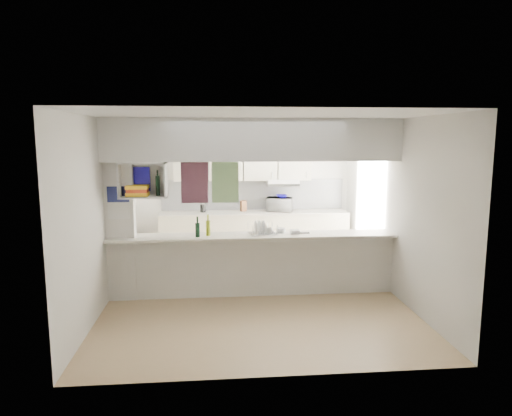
{
  "coord_description": "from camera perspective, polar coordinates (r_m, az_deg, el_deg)",
  "views": [
    {
      "loc": [
        -0.56,
        -6.55,
        2.32
      ],
      "look_at": [
        0.09,
        0.5,
        1.24
      ],
      "focal_mm": 32.0,
      "sensor_mm": 36.0,
      "label": 1
    }
  ],
  "objects": [
    {
      "name": "ceiling",
      "position": [
        6.58,
        -0.35,
        11.13
      ],
      "size": [
        4.8,
        4.8,
        0.0
      ],
      "primitive_type": "plane",
      "color": "white",
      "rests_on": "wall_back"
    },
    {
      "name": "dish_rack",
      "position": [
        6.75,
        0.8,
        -2.56
      ],
      "size": [
        0.44,
        0.36,
        0.21
      ],
      "rotation": [
        0.0,
        0.0,
        0.17
      ],
      "color": "silver",
      "rests_on": "breakfast_bar"
    },
    {
      "name": "bowl",
      "position": [
        8.83,
        3.23,
        1.48
      ],
      "size": [
        0.23,
        0.23,
        0.06
      ],
      "primitive_type": "imported",
      "color": "#100B7A",
      "rests_on": "microwave"
    },
    {
      "name": "utensil_jar",
      "position": [
        8.8,
        -6.67,
        -0.03
      ],
      "size": [
        0.11,
        0.11,
        0.15
      ],
      "primitive_type": "cylinder",
      "color": "black",
      "rests_on": "bench_top"
    },
    {
      "name": "kitchen_run",
      "position": [
        8.84,
        -0.49,
        -1.04
      ],
      "size": [
        3.6,
        0.63,
        2.24
      ],
      "color": "beige",
      "rests_on": "floor"
    },
    {
      "name": "wall_left",
      "position": [
        6.8,
        -18.26,
        -0.37
      ],
      "size": [
        0.0,
        4.8,
        4.8
      ],
      "primitive_type": "plane",
      "rotation": [
        1.57,
        0.0,
        1.57
      ],
      "color": "silver",
      "rests_on": "floor"
    },
    {
      "name": "knife_block",
      "position": [
        8.84,
        -1.6,
        0.26
      ],
      "size": [
        0.13,
        0.12,
        0.21
      ],
      "primitive_type": "cube",
      "rotation": [
        0.0,
        0.0,
        0.4
      ],
      "color": "brown",
      "rests_on": "bench_top"
    },
    {
      "name": "wall_right",
      "position": [
        7.14,
        16.7,
        0.11
      ],
      "size": [
        0.0,
        4.8,
        4.8
      ],
      "primitive_type": "plane",
      "rotation": [
        1.57,
        0.0,
        -1.57
      ],
      "color": "silver",
      "rests_on": "floor"
    },
    {
      "name": "floor",
      "position": [
        6.97,
        -0.33,
        -10.76
      ],
      "size": [
        4.8,
        4.8,
        0.0
      ],
      "primitive_type": "plane",
      "color": "tan",
      "rests_on": "ground"
    },
    {
      "name": "wall_back",
      "position": [
        9.02,
        -1.65,
        2.19
      ],
      "size": [
        4.2,
        0.0,
        4.2
      ],
      "primitive_type": "plane",
      "rotation": [
        1.57,
        0.0,
        0.0
      ],
      "color": "silver",
      "rests_on": "floor"
    },
    {
      "name": "plastic_tubs",
      "position": [
        6.83,
        3.88,
        -2.88
      ],
      "size": [
        0.49,
        0.22,
        0.07
      ],
      "color": "silver",
      "rests_on": "breakfast_bar"
    },
    {
      "name": "servery_partition",
      "position": [
        6.59,
        -1.85,
        2.94
      ],
      "size": [
        4.2,
        0.5,
        2.6
      ],
      "color": "silver",
      "rests_on": "floor"
    },
    {
      "name": "microwave",
      "position": [
        8.85,
        2.97,
        0.44
      ],
      "size": [
        0.55,
        0.44,
        0.27
      ],
      "primitive_type": "imported",
      "rotation": [
        0.0,
        0.0,
        2.88
      ],
      "color": "white",
      "rests_on": "bench_top"
    },
    {
      "name": "cubby_shelf",
      "position": [
        6.59,
        -14.03,
        3.13
      ],
      "size": [
        0.65,
        0.35,
        0.5
      ],
      "color": "white",
      "rests_on": "bulkhead"
    },
    {
      "name": "cup",
      "position": [
        6.7,
        1.6,
        -2.86
      ],
      "size": [
        0.14,
        0.14,
        0.09
      ],
      "primitive_type": "imported",
      "rotation": [
        0.0,
        0.0,
        0.34
      ],
      "color": "white",
      "rests_on": "dish_rack"
    },
    {
      "name": "wine_bottles",
      "position": [
        6.62,
        -6.64,
        -2.55
      ],
      "size": [
        0.22,
        0.15,
        0.31
      ],
      "color": "black",
      "rests_on": "breakfast_bar"
    }
  ]
}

